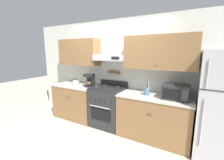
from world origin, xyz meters
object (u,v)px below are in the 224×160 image
object	(u,v)px
refrigerator	(222,106)
utensil_crock	(147,91)
tea_kettle	(76,82)
stove_range	(108,106)
coffee_maker	(90,80)
microwave	(176,92)

from	to	relation	value
refrigerator	utensil_crock	world-z (taller)	refrigerator
refrigerator	tea_kettle	world-z (taller)	refrigerator
refrigerator	utensil_crock	xyz separation A→B (m)	(-1.26, 0.03, 0.09)
stove_range	coffee_maker	size ratio (longest dim) A/B	3.26
tea_kettle	utensil_crock	distance (m)	1.95
stove_range	utensil_crock	size ratio (longest dim) A/B	3.45
stove_range	tea_kettle	distance (m)	1.12
stove_range	tea_kettle	world-z (taller)	tea_kettle
microwave	utensil_crock	world-z (taller)	utensil_crock
stove_range	tea_kettle	bearing A→B (deg)	-179.36
stove_range	refrigerator	xyz separation A→B (m)	(2.21, -0.04, 0.43)
tea_kettle	coffee_maker	xyz separation A→B (m)	(0.46, 0.03, 0.09)
tea_kettle	utensil_crock	bearing A→B (deg)	0.00
coffee_maker	stove_range	bearing A→B (deg)	-1.58
refrigerator	coffee_maker	size ratio (longest dim) A/B	5.51
refrigerator	utensil_crock	distance (m)	1.26
microwave	tea_kettle	bearing A→B (deg)	-179.59
tea_kettle	microwave	world-z (taller)	microwave
utensil_crock	tea_kettle	bearing A→B (deg)	-180.00
tea_kettle	microwave	bearing A→B (deg)	0.41
tea_kettle	stove_range	bearing A→B (deg)	0.64
refrigerator	tea_kettle	distance (m)	3.21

